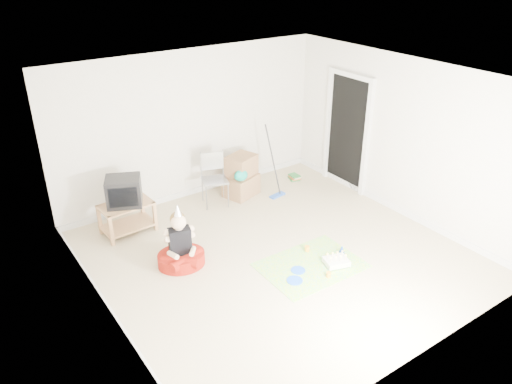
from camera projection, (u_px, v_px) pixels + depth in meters
ground at (277, 255)px, 7.36m from camera, size 5.00×5.00×0.00m
doorway_recess at (348, 133)px, 9.04m from camera, size 0.02×0.90×2.05m
tv_stand at (127, 216)px, 7.82m from camera, size 0.82×0.55×0.50m
crt_tv at (124, 191)px, 7.62m from camera, size 0.65×0.60×0.45m
folding_chair at (215, 180)px, 8.59m from camera, size 0.53×0.52×0.94m
cardboard_boxes at (241, 177)px, 8.96m from camera, size 0.70×0.63×0.74m
floor_mop at (278, 183)px, 8.94m from camera, size 0.33×0.42×1.27m
book_pile at (295, 177)px, 9.70m from camera, size 0.25×0.29×0.10m
seated_woman at (181, 252)px, 7.04m from camera, size 0.82×0.82×0.97m
party_mat at (311, 265)px, 7.11m from camera, size 1.44×1.05×0.01m
birthday_cake at (336, 262)px, 7.11m from camera, size 0.39×0.35×0.15m
blue_plate_near at (298, 270)px, 6.99m from camera, size 0.26×0.26×0.01m
blue_plate_far at (295, 280)px, 6.77m from camera, size 0.25×0.25×0.01m
orange_cup_near at (307, 249)px, 7.42m from camera, size 0.10×0.10×0.08m
orange_cup_far at (329, 275)px, 6.84m from camera, size 0.08×0.08×0.08m
blue_party_hat at (342, 250)px, 7.29m from camera, size 0.12×0.12×0.18m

